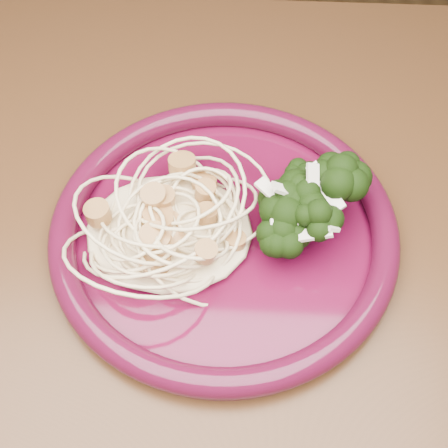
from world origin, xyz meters
TOP-DOWN VIEW (x-y plane):
  - dining_table at (0.00, 0.00)m, footprint 1.20×0.80m
  - dinner_plate at (-0.05, 0.06)m, footprint 0.32×0.32m
  - spaghetti_pile at (-0.10, 0.06)m, footprint 0.15×0.13m
  - scallop_cluster at (-0.10, 0.06)m, footprint 0.14×0.14m
  - broccoli_pile at (0.00, 0.07)m, footprint 0.11×0.17m
  - onion_garnish at (0.00, 0.07)m, footprint 0.08×0.11m

SIDE VIEW (x-z plane):
  - dining_table at x=0.00m, z-range 0.28..1.03m
  - dinner_plate at x=-0.05m, z-range 0.75..0.77m
  - spaghetti_pile at x=-0.10m, z-range 0.76..0.79m
  - broccoli_pile at x=0.00m, z-range 0.76..0.81m
  - scallop_cluster at x=-0.10m, z-range 0.79..0.83m
  - onion_garnish at x=0.00m, z-range 0.79..0.84m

